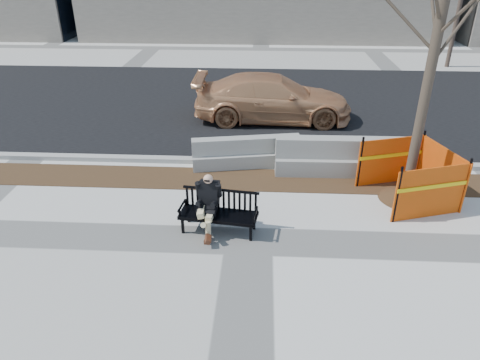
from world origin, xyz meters
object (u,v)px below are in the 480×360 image
object	(u,v)px
bench	(219,231)
sedan	(272,119)
jersey_barrier_left	(246,165)
tree_fence	(405,198)
jersey_barrier_right	(341,173)
seated_man	(209,228)

from	to	relation	value
bench	sedan	world-z (taller)	sedan
bench	jersey_barrier_left	bearing A→B (deg)	90.00
bench	sedan	xyz separation A→B (m)	(1.15, 6.69, 0.00)
bench	tree_fence	world-z (taller)	tree_fence
bench	jersey_barrier_left	size ratio (longest dim) A/B	0.57
sedan	jersey_barrier_right	distance (m)	4.27
sedan	tree_fence	bearing A→B (deg)	-150.00
jersey_barrier_right	bench	bearing A→B (deg)	-136.53
sedan	jersey_barrier_left	xyz separation A→B (m)	(-0.72, -3.60, 0.00)
seated_man	tree_fence	world-z (taller)	tree_fence
sedan	jersey_barrier_left	size ratio (longest dim) A/B	1.81
bench	jersey_barrier_left	distance (m)	3.13
sedan	jersey_barrier_left	world-z (taller)	sedan
bench	seated_man	bearing A→B (deg)	169.09
sedan	jersey_barrier_left	bearing A→B (deg)	168.29
seated_man	tree_fence	distance (m)	4.63
bench	tree_fence	distance (m)	4.45
bench	jersey_barrier_left	xyz separation A→B (m)	(0.43, 3.10, 0.00)
bench	jersey_barrier_left	world-z (taller)	bench
tree_fence	sedan	xyz separation A→B (m)	(-3.02, 5.15, 0.00)
bench	jersey_barrier_right	world-z (taller)	jersey_barrier_right
tree_fence	jersey_barrier_right	bearing A→B (deg)	136.17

